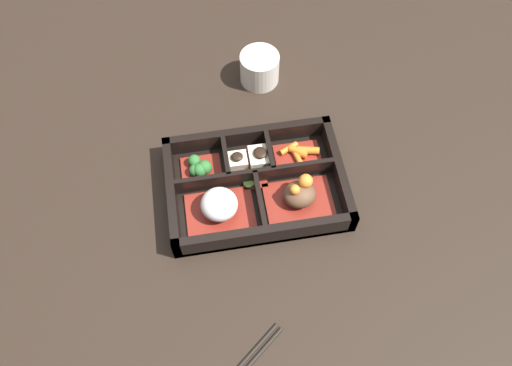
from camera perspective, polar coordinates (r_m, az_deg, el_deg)
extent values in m
plane|color=black|center=(0.87, 0.00, -0.82)|extent=(3.00, 3.00, 0.00)
cube|color=black|center=(0.87, 0.00, -0.66)|extent=(0.30, 0.21, 0.01)
cube|color=black|center=(0.90, -1.00, 5.23)|extent=(0.30, 0.01, 0.05)
cube|color=black|center=(0.81, 1.12, -5.97)|extent=(0.30, 0.01, 0.05)
cube|color=black|center=(0.87, 9.32, 1.27)|extent=(0.01, 0.21, 0.05)
cube|color=black|center=(0.85, -9.57, -1.41)|extent=(0.01, 0.21, 0.05)
cube|color=black|center=(0.86, -0.13, 0.65)|extent=(0.27, 0.01, 0.05)
cube|color=black|center=(0.88, 1.55, 3.10)|extent=(0.01, 0.08, 0.05)
cube|color=black|center=(0.87, -3.41, 2.41)|extent=(0.01, 0.08, 0.05)
cube|color=black|center=(0.83, 0.43, -2.35)|extent=(0.01, 0.10, 0.05)
cube|color=maroon|center=(0.85, 4.89, -1.97)|extent=(0.11, 0.08, 0.01)
ellipsoid|color=brown|center=(0.83, 4.99, -1.30)|extent=(0.06, 0.05, 0.04)
sphere|color=orange|center=(0.82, 5.70, 0.24)|extent=(0.02, 0.02, 0.02)
sphere|color=orange|center=(0.81, 4.46, -0.76)|extent=(0.02, 0.02, 0.02)
cube|color=maroon|center=(0.84, -4.12, -3.28)|extent=(0.11, 0.08, 0.01)
ellipsoid|color=silver|center=(0.82, -4.23, -2.46)|extent=(0.06, 0.06, 0.05)
cube|color=maroon|center=(0.90, 4.76, 3.10)|extent=(0.08, 0.06, 0.01)
cylinder|color=orange|center=(0.88, 4.79, 2.87)|extent=(0.02, 0.05, 0.01)
cylinder|color=orange|center=(0.89, 3.75, 3.97)|extent=(0.04, 0.02, 0.01)
cylinder|color=orange|center=(0.89, 4.85, 3.60)|extent=(0.04, 0.03, 0.01)
cylinder|color=orange|center=(0.89, 5.96, 3.74)|extent=(0.04, 0.02, 0.01)
cube|color=maroon|center=(0.88, -0.90, 2.33)|extent=(0.06, 0.06, 0.01)
cube|color=beige|center=(0.88, 0.49, 2.97)|extent=(0.04, 0.04, 0.02)
ellipsoid|color=black|center=(0.86, 0.50, 3.49)|extent=(0.02, 0.02, 0.01)
cube|color=beige|center=(0.87, -2.15, 2.56)|extent=(0.03, 0.03, 0.02)
ellipsoid|color=black|center=(0.86, -2.18, 3.03)|extent=(0.02, 0.02, 0.01)
cube|color=maroon|center=(0.88, -6.26, 1.57)|extent=(0.07, 0.06, 0.01)
sphere|color=#2D6B2D|center=(0.86, -6.44, 1.48)|extent=(0.02, 0.02, 0.02)
sphere|color=#2D6B2D|center=(0.87, -5.90, 1.80)|extent=(0.03, 0.03, 0.03)
sphere|color=#2D6B2D|center=(0.87, -7.00, 1.45)|extent=(0.02, 0.02, 0.02)
sphere|color=#2D6B2D|center=(0.88, -7.07, 2.54)|extent=(0.02, 0.02, 0.02)
cube|color=maroon|center=(0.87, -0.40, 0.25)|extent=(0.04, 0.03, 0.01)
cylinder|color=#75A84C|center=(0.86, -0.29, 0.79)|extent=(0.02, 0.02, 0.00)
cylinder|color=#75A84C|center=(0.86, -0.76, 0.51)|extent=(0.02, 0.02, 0.01)
cylinder|color=#75A84C|center=(0.86, -0.68, 0.53)|extent=(0.02, 0.02, 0.00)
cylinder|color=#75A84C|center=(0.86, -0.82, -0.01)|extent=(0.02, 0.02, 0.01)
cylinder|color=beige|center=(1.00, 0.41, 12.98)|extent=(0.08, 0.08, 0.06)
cylinder|color=#597A38|center=(0.98, 0.42, 14.07)|extent=(0.06, 0.06, 0.01)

